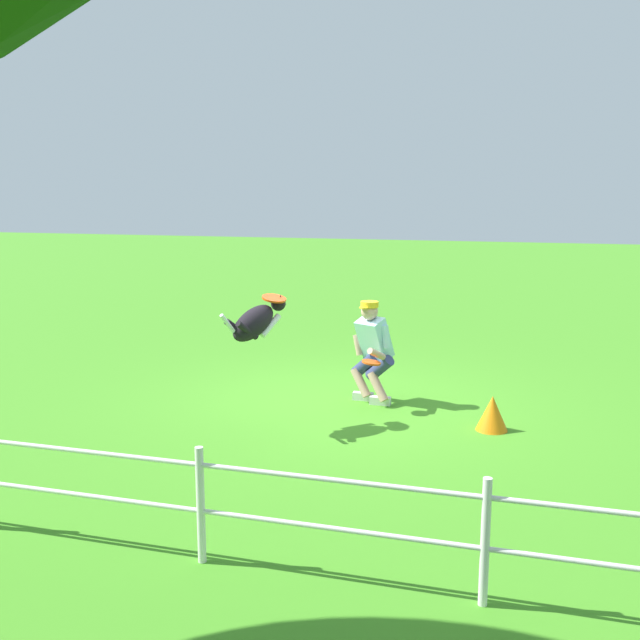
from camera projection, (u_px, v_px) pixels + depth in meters
name	position (u px, v px, depth m)	size (l,w,h in m)	color
ground_plane	(341.00, 406.00, 8.98)	(60.00, 60.00, 0.00)	#449023
person	(372.00, 348.00, 9.01)	(0.64, 0.70, 1.29)	silver
dog	(256.00, 322.00, 7.97)	(0.54, 0.95, 0.54)	black
frisbee_flying	(274.00, 298.00, 8.10)	(0.28, 0.28, 0.02)	#E94612
frisbee_held	(371.00, 362.00, 8.64)	(0.23, 0.23, 0.02)	#E14B17
fence	(200.00, 495.00, 5.13)	(15.89, 0.06, 0.87)	white
training_cone	(492.00, 413.00, 8.04)	(0.35, 0.35, 0.39)	orange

